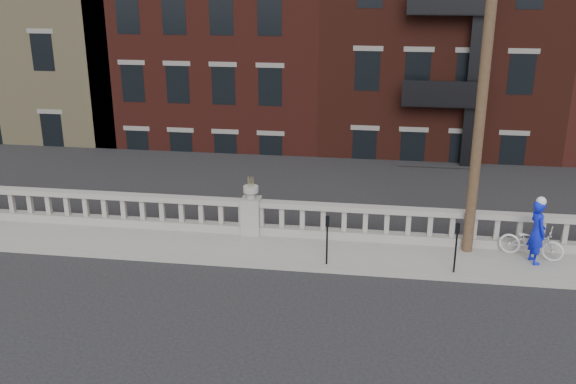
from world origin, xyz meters
TOP-DOWN VIEW (x-y plane):
  - ground at (0.00, 0.00)m, footprint 120.00×120.00m
  - sidewalk at (0.00, 3.00)m, footprint 32.00×2.20m
  - balustrade at (0.00, 3.95)m, footprint 28.00×0.34m
  - planter_pedestal at (0.00, 3.95)m, footprint 0.55×0.55m
  - lower_level at (0.56, 23.04)m, footprint 80.00×44.00m
  - utility_pole at (6.20, 3.60)m, footprint 1.60×0.28m
  - parking_meter_c at (2.40, 2.15)m, footprint 0.10×0.09m
  - parking_meter_d at (5.71, 2.15)m, footprint 0.10×0.09m
  - bicycle at (7.85, 3.41)m, footprint 1.79×1.12m
  - cyclist at (7.87, 3.09)m, footprint 0.56×0.72m

SIDE VIEW (x-z plane):
  - ground at x=0.00m, z-range 0.00..0.00m
  - sidewalk at x=0.00m, z-range 0.00..0.15m
  - bicycle at x=7.85m, z-range 0.15..1.04m
  - balustrade at x=0.00m, z-range 0.13..1.16m
  - planter_pedestal at x=0.00m, z-range -0.05..1.71m
  - parking_meter_c at x=2.40m, z-range 0.32..1.68m
  - parking_meter_d at x=5.71m, z-range 0.32..1.68m
  - cyclist at x=7.87m, z-range 0.15..1.90m
  - lower_level at x=0.56m, z-range -7.77..13.03m
  - utility_pole at x=6.20m, z-range 0.24..10.24m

